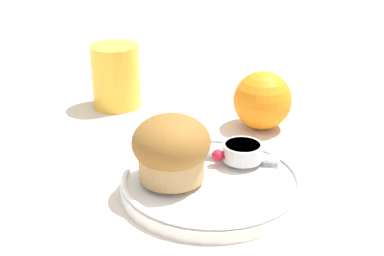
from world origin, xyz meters
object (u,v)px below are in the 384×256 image
Objects in this scene: butter_knife at (211,152)px; orange_fruit at (262,100)px; muffin at (172,147)px; juice_glass at (116,76)px.

orange_fruit reaches higher than butter_knife.
muffin is at bearing -116.05° from butter_knife.
butter_knife is (0.04, 0.06, -0.03)m from muffin.
muffin is 0.27m from juice_glass.
muffin is 0.08m from butter_knife.
butter_knife is 0.14m from orange_fruit.
muffin reaches higher than orange_fruit.
juice_glass is (-0.22, 0.06, 0.01)m from orange_fruit.
juice_glass is at bearing 116.23° from muffin.
juice_glass is at bearing 165.02° from orange_fruit.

